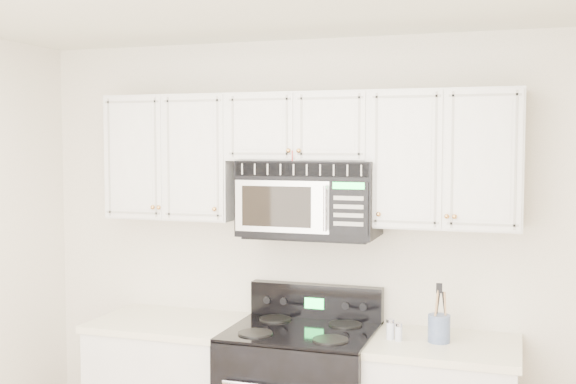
% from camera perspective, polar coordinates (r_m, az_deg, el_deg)
% --- Properties ---
extents(room, '(3.51, 3.51, 2.61)m').
position_cam_1_polar(room, '(2.79, -8.41, -10.33)').
color(room, brown).
rests_on(room, ground).
extents(upper_cabinets, '(2.44, 0.37, 0.75)m').
position_cam_1_polar(upper_cabinets, '(4.18, 1.21, 3.23)').
color(upper_cabinets, silver).
rests_on(upper_cabinets, ground).
extents(microwave, '(0.78, 0.44, 0.43)m').
position_cam_1_polar(microwave, '(4.15, 1.73, -0.48)').
color(microwave, black).
rests_on(microwave, ground).
extents(utensil_crock, '(0.12, 0.12, 0.32)m').
position_cam_1_polar(utensil_crock, '(4.00, 11.85, -10.41)').
color(utensil_crock, slate).
rests_on(utensil_crock, base_cabinet_right).
extents(shaker_salt, '(0.05, 0.05, 0.11)m').
position_cam_1_polar(shaker_salt, '(4.01, 8.10, -10.67)').
color(shaker_salt, silver).
rests_on(shaker_salt, base_cabinet_right).
extents(shaker_pepper, '(0.04, 0.04, 0.10)m').
position_cam_1_polar(shaker_pepper, '(3.99, 8.74, -10.87)').
color(shaker_pepper, silver).
rests_on(shaker_pepper, base_cabinet_right).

